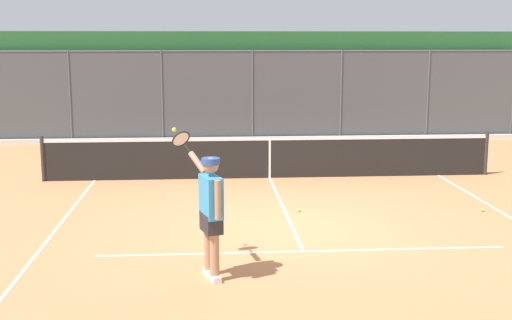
# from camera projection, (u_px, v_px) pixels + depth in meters

# --- Properties ---
(ground_plane) EXTENTS (60.00, 60.00, 0.00)m
(ground_plane) POSITION_uv_depth(u_px,v_px,m) (293.00, 228.00, 11.78)
(ground_plane) COLOR #C67A4C
(court_line_markings) EXTENTS (8.33, 10.33, 0.01)m
(court_line_markings) POSITION_uv_depth(u_px,v_px,m) (306.00, 257.00, 10.20)
(court_line_markings) COLOR white
(court_line_markings) RESTS_ON ground
(fence_backdrop) EXTENTS (20.39, 1.37, 3.52)m
(fence_backdrop) POSITION_uv_depth(u_px,v_px,m) (251.00, 86.00, 22.21)
(fence_backdrop) COLOR #474C51
(fence_backdrop) RESTS_ON ground
(tennis_net) EXTENTS (10.70, 0.09, 1.07)m
(tennis_net) POSITION_uv_depth(u_px,v_px,m) (270.00, 158.00, 15.96)
(tennis_net) COLOR #2D2D2D
(tennis_net) RESTS_ON ground
(tennis_player) EXTENTS (0.77, 1.29, 2.00)m
(tennis_player) POSITION_uv_depth(u_px,v_px,m) (210.00, 208.00, 9.16)
(tennis_player) COLOR silver
(tennis_player) RESTS_ON ground
(tennis_ball_by_sideline) EXTENTS (0.07, 0.07, 0.07)m
(tennis_ball_by_sideline) POSITION_uv_depth(u_px,v_px,m) (299.00, 210.00, 12.88)
(tennis_ball_by_sideline) COLOR #C1D138
(tennis_ball_by_sideline) RESTS_ON ground
(tennis_ball_near_baseline) EXTENTS (0.07, 0.07, 0.07)m
(tennis_ball_near_baseline) POSITION_uv_depth(u_px,v_px,m) (482.00, 210.00, 12.90)
(tennis_ball_near_baseline) COLOR #C1D138
(tennis_ball_near_baseline) RESTS_ON ground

